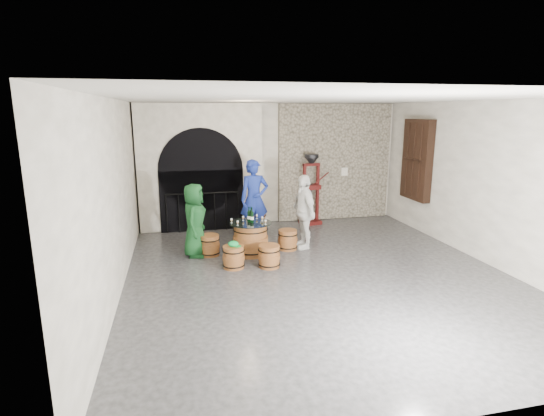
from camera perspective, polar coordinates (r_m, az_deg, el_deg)
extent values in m
plane|color=#29292B|center=(8.13, 6.07, -8.77)|extent=(8.00, 8.00, 0.00)
plane|color=silver|center=(11.50, -0.13, 5.94)|extent=(8.00, 0.00, 8.00)
plane|color=silver|center=(4.23, 24.28, -7.48)|extent=(8.00, 0.00, 8.00)
plane|color=silver|center=(7.35, -20.44, 1.16)|extent=(0.00, 8.00, 8.00)
plane|color=silver|center=(9.41, 26.98, 2.99)|extent=(0.00, 8.00, 8.00)
plane|color=beige|center=(7.56, 6.67, 14.40)|extent=(8.00, 8.00, 0.00)
cube|color=#9F947E|center=(11.96, 8.43, 6.07)|extent=(3.20, 0.12, 3.18)
cube|color=silver|center=(10.99, -9.60, 5.45)|extent=(3.10, 0.50, 3.18)
cube|color=black|center=(10.87, -9.36, 0.96)|extent=(2.10, 0.03, 1.55)
cylinder|color=black|center=(10.74, -9.51, 5.01)|extent=(2.10, 0.03, 2.10)
cylinder|color=black|center=(10.77, -9.37, 1.95)|extent=(1.79, 0.04, 0.04)
cylinder|color=black|center=(10.86, -13.98, -0.81)|extent=(0.02, 0.02, 0.98)
cylinder|color=black|center=(10.85, -12.42, -0.74)|extent=(0.02, 0.02, 0.98)
cylinder|color=black|center=(10.86, -10.85, -0.66)|extent=(0.02, 0.02, 0.98)
cylinder|color=black|center=(10.87, -9.28, -0.58)|extent=(0.02, 0.02, 0.98)
cylinder|color=black|center=(10.89, -7.72, -0.50)|extent=(0.02, 0.02, 0.98)
cylinder|color=black|center=(10.92, -6.16, -0.43)|extent=(0.02, 0.02, 0.98)
cylinder|color=black|center=(10.95, -4.62, -0.35)|extent=(0.02, 0.02, 0.98)
cube|color=black|center=(11.26, 18.93, 6.13)|extent=(0.20, 1.10, 2.00)
cube|color=black|center=(11.24, 18.71, 6.13)|extent=(0.06, 0.88, 1.76)
cube|color=black|center=(11.25, 18.84, 6.13)|extent=(0.22, 0.92, 0.06)
cube|color=black|center=(11.01, 19.62, 5.94)|extent=(0.22, 0.06, 1.80)
cube|color=black|center=(11.25, 18.84, 6.13)|extent=(0.22, 0.06, 1.80)
cube|color=black|center=(11.50, 18.09, 6.32)|extent=(0.22, 0.06, 1.80)
cylinder|color=brown|center=(9.05, -2.90, -4.22)|extent=(0.70, 0.70, 0.66)
cylinder|color=brown|center=(9.05, -2.90, -4.22)|extent=(0.75, 0.75, 0.15)
torus|color=black|center=(9.12, -2.89, -5.57)|extent=(0.75, 0.75, 0.02)
torus|color=black|center=(8.99, -2.92, -2.86)|extent=(0.75, 0.75, 0.02)
cylinder|color=brown|center=(8.95, -2.93, -2.14)|extent=(0.71, 0.71, 0.02)
cylinder|color=black|center=(8.95, -2.93, -1.99)|extent=(0.91, 0.91, 0.01)
cylinder|color=brown|center=(9.10, -8.38, -5.03)|extent=(0.40, 0.40, 0.42)
cylinder|color=brown|center=(9.10, -8.38, -5.03)|extent=(0.43, 0.43, 0.09)
torus|color=black|center=(9.15, -8.35, -5.89)|extent=(0.44, 0.44, 0.02)
torus|color=black|center=(9.06, -8.41, -4.16)|extent=(0.44, 0.44, 0.02)
cylinder|color=brown|center=(9.04, -8.43, -3.69)|extent=(0.41, 0.41, 0.02)
cylinder|color=brown|center=(9.91, -2.51, -3.40)|extent=(0.40, 0.40, 0.42)
cylinder|color=brown|center=(9.91, -2.51, -3.40)|extent=(0.43, 0.43, 0.09)
torus|color=black|center=(9.95, -2.50, -4.20)|extent=(0.44, 0.44, 0.02)
torus|color=black|center=(9.87, -2.52, -2.60)|extent=(0.44, 0.44, 0.02)
cylinder|color=brown|center=(9.85, -2.52, -2.17)|extent=(0.41, 0.41, 0.02)
cylinder|color=brown|center=(9.39, 2.13, -4.33)|extent=(0.40, 0.40, 0.42)
cylinder|color=brown|center=(9.39, 2.13, -4.33)|extent=(0.43, 0.43, 0.09)
torus|color=black|center=(9.43, 2.12, -5.17)|extent=(0.44, 0.44, 0.02)
torus|color=black|center=(9.35, 2.13, -3.49)|extent=(0.44, 0.44, 0.02)
cylinder|color=brown|center=(9.33, 2.14, -3.03)|extent=(0.41, 0.41, 0.02)
cylinder|color=brown|center=(8.34, -0.38, -6.56)|extent=(0.40, 0.40, 0.42)
cylinder|color=brown|center=(8.34, -0.38, -6.56)|extent=(0.43, 0.43, 0.09)
torus|color=black|center=(8.39, -0.38, -7.49)|extent=(0.44, 0.44, 0.02)
torus|color=black|center=(8.30, -0.38, -5.62)|extent=(0.44, 0.44, 0.02)
cylinder|color=brown|center=(8.27, -0.38, -5.11)|extent=(0.41, 0.41, 0.02)
cylinder|color=brown|center=(8.33, -5.19, -6.65)|extent=(0.40, 0.40, 0.42)
cylinder|color=brown|center=(8.33, -5.19, -6.65)|extent=(0.43, 0.43, 0.09)
torus|color=black|center=(8.38, -5.17, -7.57)|extent=(0.44, 0.44, 0.02)
torus|color=black|center=(8.29, -5.21, -5.71)|extent=(0.44, 0.44, 0.02)
cylinder|color=brown|center=(8.26, -5.22, -5.20)|extent=(0.41, 0.41, 0.02)
ellipsoid|color=#0D983C|center=(8.24, -5.23, -4.83)|extent=(0.20, 0.20, 0.11)
cylinder|color=#0D983C|center=(8.24, -4.64, -5.15)|extent=(0.13, 0.13, 0.01)
imported|color=#12421B|center=(8.97, -10.37, -1.63)|extent=(0.67, 0.86, 1.55)
imported|color=navy|center=(10.12, -2.39, 1.21)|extent=(0.72, 0.50, 1.89)
imported|color=white|center=(9.38, 4.27, -0.49)|extent=(0.53, 1.01, 1.65)
cylinder|color=black|center=(8.96, -3.11, -1.20)|extent=(0.07, 0.07, 0.22)
cylinder|color=white|center=(8.96, -3.10, -1.26)|extent=(0.08, 0.08, 0.06)
cone|color=black|center=(8.93, -3.11, -0.42)|extent=(0.07, 0.07, 0.05)
cylinder|color=black|center=(8.91, -3.12, -0.08)|extent=(0.03, 0.03, 0.07)
cylinder|color=black|center=(8.89, -2.72, -1.30)|extent=(0.07, 0.07, 0.22)
cylinder|color=white|center=(8.90, -2.72, -1.36)|extent=(0.08, 0.08, 0.06)
cone|color=black|center=(8.86, -2.73, -0.51)|extent=(0.07, 0.07, 0.05)
cylinder|color=black|center=(8.85, -2.73, -0.17)|extent=(0.03, 0.03, 0.07)
cylinder|color=black|center=(8.97, -2.82, -1.17)|extent=(0.07, 0.07, 0.22)
cylinder|color=white|center=(8.98, -2.82, -1.23)|extent=(0.08, 0.08, 0.06)
cone|color=black|center=(8.94, -2.83, -0.39)|extent=(0.07, 0.07, 0.05)
cylinder|color=black|center=(8.93, -2.83, -0.05)|extent=(0.03, 0.03, 0.07)
cylinder|color=brown|center=(10.54, -1.98, -1.99)|extent=(0.41, 0.41, 0.57)
cylinder|color=brown|center=(10.54, -1.98, -1.99)|extent=(0.43, 0.43, 0.13)
torus|color=black|center=(10.59, -1.97, -3.01)|extent=(0.45, 0.45, 0.02)
torus|color=black|center=(10.49, -1.99, -0.96)|extent=(0.45, 0.45, 0.02)
cylinder|color=brown|center=(10.47, -1.99, -0.42)|extent=(0.41, 0.41, 0.02)
cube|color=#460F0B|center=(11.59, 5.16, -1.87)|extent=(0.58, 0.50, 0.10)
cube|color=#460F0B|center=(11.38, 5.26, 2.84)|extent=(0.51, 0.37, 0.12)
cube|color=#460F0B|center=(11.29, 5.33, 5.83)|extent=(0.48, 0.19, 0.07)
cylinder|color=black|center=(11.46, 5.22, 0.78)|extent=(0.06, 0.06, 1.00)
cylinder|color=black|center=(11.27, 5.35, 6.98)|extent=(0.38, 0.38, 0.09)
cone|color=black|center=(11.28, 5.34, 6.38)|extent=(0.38, 0.38, 0.20)
cube|color=#460F0B|center=(11.32, 4.35, 1.94)|extent=(0.08, 0.08, 1.59)
cube|color=#460F0B|center=(11.50, 6.13, 2.07)|extent=(0.08, 0.08, 1.59)
cylinder|color=#460F0B|center=(11.45, 6.71, 4.03)|extent=(0.43, 0.10, 0.31)
cube|color=silver|center=(12.01, 9.65, 4.86)|extent=(0.18, 0.10, 0.22)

